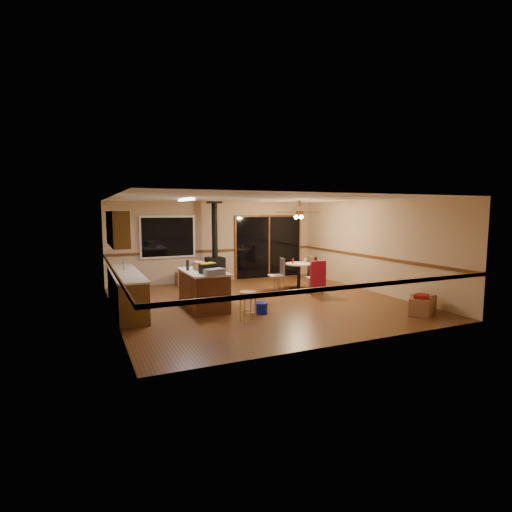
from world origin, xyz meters
TOP-DOWN VIEW (x-y plane):
  - floor at (0.00, 0.00)m, footprint 7.00×7.00m
  - ceiling at (0.00, 0.00)m, footprint 7.00×7.00m
  - wall_back at (0.00, 3.50)m, footprint 7.00×0.00m
  - wall_front at (0.00, -3.50)m, footprint 7.00×0.00m
  - wall_left at (-3.50, 0.00)m, footprint 0.00×7.00m
  - wall_right at (3.50, 0.00)m, footprint 0.00×7.00m
  - chair_rail at (0.00, 0.00)m, footprint 7.00×7.00m
  - window at (-1.60, 3.45)m, footprint 1.72×0.10m
  - sliding_door at (1.90, 3.45)m, footprint 2.52×0.10m
  - lower_cabinets at (-3.20, 0.50)m, footprint 0.60×3.00m
  - countertop at (-3.20, 0.50)m, footprint 0.64×3.04m
  - upper_cabinets at (-3.33, 0.70)m, footprint 0.35×2.00m
  - kitchen_island at (-1.50, 0.00)m, footprint 0.88×1.68m
  - wood_stove at (-0.20, 3.05)m, footprint 0.55×0.50m
  - ceiling_fan at (1.72, 1.05)m, footprint 0.24×0.24m
  - fluorescent_strip at (-1.80, 0.30)m, footprint 0.10×1.20m
  - toolbox_grey at (-1.46, -0.72)m, footprint 0.50×0.37m
  - toolbox_black at (-1.51, -0.40)m, footprint 0.42×0.32m
  - toolbox_yellow_lid at (-1.51, -0.40)m, footprint 0.38×0.29m
  - box_on_island at (-1.56, 0.12)m, footprint 0.23×0.31m
  - bottle_dark at (-1.82, 0.20)m, footprint 0.08×0.08m
  - bottle_pink at (-1.48, 0.23)m, footprint 0.07×0.07m
  - bottle_white at (-1.49, 0.60)m, footprint 0.06×0.06m
  - bar_stool at (-1.01, -1.55)m, footprint 0.39×0.39m
  - blue_bucket at (-0.47, -1.02)m, footprint 0.33×0.33m
  - dining_table at (1.72, 1.05)m, footprint 0.80×0.80m
  - glass_red at (1.57, 1.15)m, footprint 0.07×0.07m
  - glass_cream at (1.90, 1.00)m, footprint 0.06×0.06m
  - chair_left at (1.12, 1.13)m, footprint 0.47×0.46m
  - chair_near at (1.79, 0.17)m, footprint 0.48×0.52m
  - chair_right at (2.23, 1.11)m, footprint 0.49×0.45m
  - box_under_window at (-1.17, 3.10)m, footprint 0.53×0.43m
  - box_corner_a at (2.71, -2.59)m, footprint 0.65×0.63m
  - box_corner_b at (3.10, -2.29)m, footprint 0.53×0.48m
  - box_small_red at (2.71, -2.59)m, footprint 0.41×0.40m

SIDE VIEW (x-z plane):
  - floor at x=0.00m, z-range 0.00..0.00m
  - blue_bucket at x=-0.47m, z-range 0.00..0.25m
  - box_corner_b at x=3.10m, z-range 0.00..0.37m
  - box_corner_a at x=2.71m, z-range 0.00..0.38m
  - box_under_window at x=-1.17m, z-range 0.00..0.42m
  - bar_stool at x=-1.01m, z-range 0.00..0.65m
  - box_small_red at x=2.71m, z-range 0.38..0.47m
  - lower_cabinets at x=-3.20m, z-range 0.00..0.86m
  - kitchen_island at x=-1.50m, z-range 0.00..0.90m
  - dining_table at x=1.72m, z-range 0.14..0.92m
  - chair_left at x=1.12m, z-range 0.33..0.85m
  - chair_near at x=1.79m, z-range 0.25..0.95m
  - chair_right at x=2.23m, z-range 0.25..0.95m
  - wood_stove at x=-0.20m, z-range -0.53..1.99m
  - glass_red at x=1.57m, z-range 0.78..0.93m
  - glass_cream at x=1.90m, z-range 0.78..0.93m
  - countertop at x=-3.20m, z-range 0.86..0.90m
  - toolbox_grey at x=-1.46m, z-range 0.90..1.04m
  - bottle_white at x=-1.49m, z-range 0.90..1.08m
  - chair_rail at x=0.00m, z-range 0.96..1.04m
  - box_on_island at x=-1.56m, z-range 0.90..1.10m
  - bottle_pink at x=-1.48m, z-range 0.90..1.11m
  - toolbox_black at x=-1.51m, z-range 0.90..1.11m
  - bottle_dark at x=-1.82m, z-range 0.90..1.15m
  - sliding_door at x=1.90m, z-range 0.00..2.10m
  - toolbox_yellow_lid at x=-1.51m, z-range 1.11..1.13m
  - wall_back at x=0.00m, z-range -2.20..4.80m
  - wall_front at x=0.00m, z-range -2.20..4.80m
  - wall_left at x=-3.50m, z-range -2.20..4.80m
  - wall_right at x=3.50m, z-range -2.20..4.80m
  - window at x=-1.60m, z-range 0.84..2.16m
  - upper_cabinets at x=-3.33m, z-range 1.50..2.30m
  - ceiling_fan at x=1.72m, z-range 1.94..2.49m
  - fluorescent_strip at x=-1.80m, z-range 2.54..2.58m
  - ceiling at x=0.00m, z-range 2.60..2.60m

